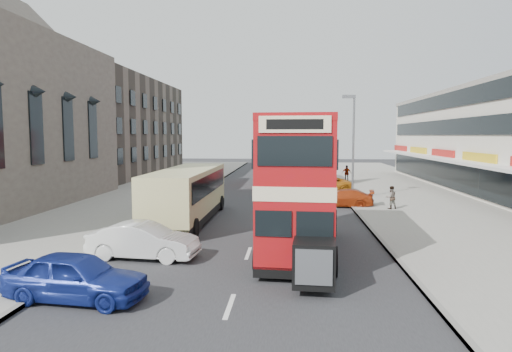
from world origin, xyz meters
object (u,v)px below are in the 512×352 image
at_px(coach, 187,193).
at_px(car_right_a, 343,198).
at_px(street_lamp, 352,139).
at_px(car_right_c, 315,174).
at_px(car_left_front, 144,241).
at_px(cyclist, 322,187).
at_px(pedestrian_far, 347,173).
at_px(bus_second, 290,157).
at_px(car_right_b, 324,185).
at_px(car_left_near, 76,277).
at_px(pedestrian_near, 391,197).
at_px(bus_main, 300,185).

bearing_deg(coach, car_right_a, 32.55).
bearing_deg(street_lamp, car_right_c, 97.06).
relative_size(car_left_front, cyclist, 2.24).
bearing_deg(coach, pedestrian_far, 62.13).
relative_size(bus_second, coach, 0.92).
bearing_deg(car_right_b, pedestrian_far, 159.68).
xyz_separation_m(street_lamp, car_left_front, (-10.75, -17.10, -4.04)).
xyz_separation_m(car_right_b, car_right_c, (-0.23, 10.31, 0.03)).
relative_size(car_left_near, car_right_c, 1.05).
bearing_deg(bus_second, street_lamp, 110.81).
xyz_separation_m(car_right_a, car_right_c, (-0.93, 18.48, 0.10)).
bearing_deg(car_left_front, pedestrian_far, -15.65).
bearing_deg(car_left_near, car_right_b, -12.53).
bearing_deg(pedestrian_far, coach, -103.47).
distance_m(street_lamp, bus_second, 12.04).
relative_size(bus_second, car_right_b, 2.02).
bearing_deg(car_right_b, car_left_front, -22.46).
relative_size(car_right_a, pedestrian_near, 2.75).
height_order(coach, pedestrian_near, coach).
relative_size(bus_second, cyclist, 4.95).
bearing_deg(cyclist, bus_second, 111.31).
height_order(bus_main, coach, bus_main).
xyz_separation_m(car_left_near, car_right_c, (9.35, 37.42, -0.03)).
distance_m(pedestrian_near, cyclist, 9.24).
bearing_deg(pedestrian_near, bus_second, -81.19).
relative_size(street_lamp, pedestrian_far, 4.70).
relative_size(bus_second, car_right_a, 2.33).
bearing_deg(coach, street_lamp, 40.45).
height_order(street_lamp, pedestrian_near, street_lamp).
bearing_deg(car_right_b, car_left_near, -19.85).
height_order(bus_main, car_right_c, bus_main).
bearing_deg(car_right_a, car_left_near, -21.00).
xyz_separation_m(bus_second, car_left_near, (-6.55, -32.77, -2.13)).
height_order(street_lamp, car_right_c, street_lamp).
relative_size(car_right_a, cyclist, 2.12).
bearing_deg(coach, bus_second, 73.39).
xyz_separation_m(pedestrian_far, cyclist, (-3.30, -9.70, -0.35)).
xyz_separation_m(street_lamp, car_right_a, (-0.99, -2.92, -4.16)).
xyz_separation_m(car_left_front, car_right_c, (8.83, 32.65, -0.03)).
height_order(pedestrian_near, pedestrian_far, pedestrian_far).
xyz_separation_m(street_lamp, cyclist, (-2.01, 3.80, -4.12)).
height_order(bus_main, pedestrian_far, bus_main).
relative_size(bus_main, cyclist, 5.14).
distance_m(car_left_near, car_right_a, 21.55).
height_order(coach, car_left_front, coach).
relative_size(bus_main, pedestrian_far, 6.00).
bearing_deg(car_right_c, coach, -24.98).
distance_m(coach, pedestrian_far, 25.64).
bearing_deg(car_left_near, bus_second, -4.39).
height_order(bus_second, cyclist, bus_second).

